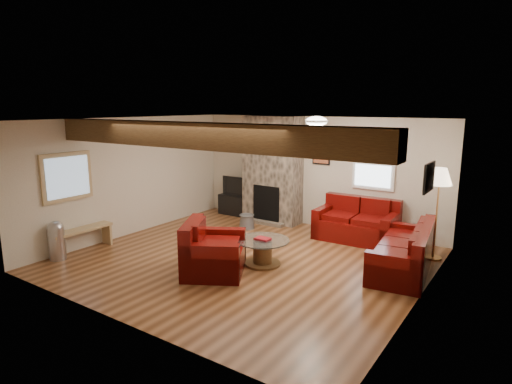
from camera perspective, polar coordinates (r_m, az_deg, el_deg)
room at (r=7.50m, az=-1.45°, el=-0.00°), size 8.00×8.00×8.00m
oak_beam at (r=6.38m, az=-8.10°, el=7.48°), size 6.00×0.36×0.38m
chimney_breast at (r=10.09m, az=2.16°, el=2.81°), size 1.40×0.67×2.50m
back_window at (r=9.24m, az=15.40°, el=3.66°), size 0.90×0.08×1.10m
hatch_window at (r=8.60m, az=-23.88°, el=1.86°), size 0.08×1.00×0.90m
ceiling_dome at (r=7.66m, az=8.05°, el=9.11°), size 0.40×0.40×0.18m
artwork_back at (r=9.67m, az=8.69°, el=5.17°), size 0.42×0.06×0.52m
artwork_right at (r=6.48m, az=22.00°, el=1.83°), size 0.06×0.55×0.42m
sofa_three at (r=7.64m, az=18.97°, el=-7.09°), size 1.10×2.11×0.78m
loveseat at (r=9.06m, az=13.21°, el=-3.63°), size 1.64×0.97×0.86m
armchair_red at (r=7.16m, az=-5.59°, el=-7.35°), size 1.35×1.40×0.87m
coffee_table at (r=7.53m, az=0.89°, el=-8.02°), size 0.94×0.94×0.49m
tv_cabinet at (r=10.87m, az=-2.34°, el=-1.75°), size 1.02×0.41×0.51m
television at (r=10.77m, az=-2.36°, el=0.81°), size 0.83×0.11×0.48m
floor_lamp at (r=8.18m, az=23.27°, el=1.29°), size 0.43×0.43×1.67m
pine_bench at (r=8.83m, az=-22.13°, el=-5.95°), size 0.28×1.21×0.45m
pedal_bin at (r=8.52m, az=-25.05°, el=-5.86°), size 0.35×0.35×0.72m
coal_bucket at (r=9.69m, az=-1.23°, el=-3.93°), size 0.35×0.35×0.33m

